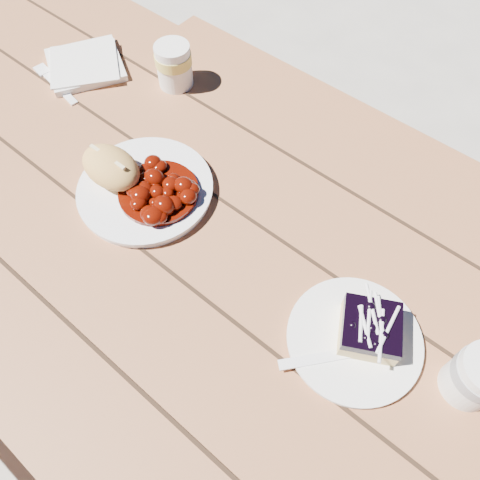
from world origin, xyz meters
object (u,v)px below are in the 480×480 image
Objects in this scene: dessert_plate at (354,339)px; coffee_cup at (477,377)px; blueberry_cake at (370,329)px; second_cup at (174,66)px; picnic_table at (261,323)px; bread_roll at (111,167)px; main_plate at (146,190)px.

coffee_cup reaches higher than dessert_plate.
blueberry_cake is 1.23× the size of second_cup.
blueberry_cake reaches higher than dessert_plate.
picnic_table is 0.54m from second_cup.
coffee_cup is (0.64, 0.06, -0.00)m from bread_roll.
blueberry_cake is (0.17, 0.02, 0.19)m from picnic_table.
picnic_table is 22.54× the size of coffee_cup.
bread_roll is 0.50m from blueberry_cake.
bread_roll is at bearing 156.22° from blueberry_cake.
second_cup is (-0.74, 0.20, 0.00)m from coffee_cup.
coffee_cup is (0.14, 0.03, 0.01)m from blueberry_cake.
picnic_table is 10.51× the size of dessert_plate.
dessert_plate is at bearing 2.64° from bread_roll.
second_cup is (-0.60, 0.23, 0.01)m from blueberry_cake.
main_plate is 1.99× the size of bread_roll.
picnic_table is at bearing 2.25° from bread_roll.
main_plate is (-0.27, 0.01, 0.17)m from picnic_table.
picnic_table is 22.54× the size of second_cup.
picnic_table is 0.32m from main_plate.
blueberry_cake reaches higher than main_plate.
blueberry_cake is at bearing 4.32° from bread_roll.
dessert_plate is at bearing -22.30° from second_cup.
dessert_plate is (0.16, 0.01, 0.17)m from picnic_table.
blueberry_cake is at bearing 56.31° from dessert_plate.
second_cup is at bearing 157.70° from dessert_plate.
dessert_plate is at bearing -151.79° from blueberry_cake.
blueberry_cake is (0.01, 0.02, 0.03)m from dessert_plate.
main_plate is 2.61× the size of coffee_cup.
main_plate is 0.58m from coffee_cup.
main_plate reaches higher than dessert_plate.
picnic_table is 0.39m from bread_roll.
coffee_cup is at bearing -15.06° from second_cup.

